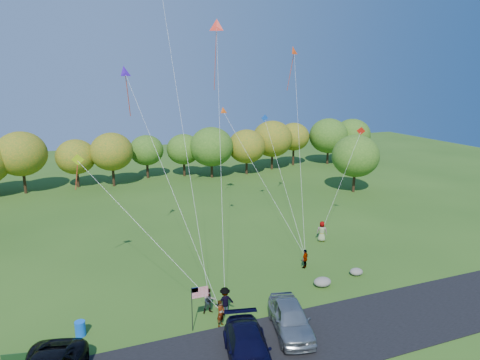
% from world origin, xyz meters
% --- Properties ---
extents(ground, '(140.00, 140.00, 0.00)m').
position_xyz_m(ground, '(0.00, 0.00, 0.00)').
color(ground, '#2A5016').
rests_on(ground, ground).
extents(asphalt_lane, '(44.00, 6.00, 0.06)m').
position_xyz_m(asphalt_lane, '(0.00, -4.00, 0.03)').
color(asphalt_lane, black).
rests_on(asphalt_lane, ground).
extents(treeline, '(76.05, 28.13, 8.65)m').
position_xyz_m(treeline, '(0.70, 36.25, 4.83)').
color(treeline, '#332212').
rests_on(treeline, ground).
extents(minivan_navy, '(3.35, 5.84, 1.59)m').
position_xyz_m(minivan_navy, '(-1.65, -4.60, 0.86)').
color(minivan_navy, black).
rests_on(minivan_navy, asphalt_lane).
extents(minivan_silver, '(3.13, 5.35, 1.71)m').
position_xyz_m(minivan_silver, '(1.72, -2.91, 0.92)').
color(minivan_silver, '#949A9E').
rests_on(minivan_silver, asphalt_lane).
extents(flyer_a, '(0.73, 0.70, 1.68)m').
position_xyz_m(flyer_a, '(-1.88, -0.80, 0.84)').
color(flyer_a, '#4C4C59').
rests_on(flyer_a, ground).
extents(flyer_b, '(0.82, 0.65, 1.67)m').
position_xyz_m(flyer_b, '(-2.10, 0.84, 0.83)').
color(flyer_b, '#4C4C59').
rests_on(flyer_b, ground).
extents(flyer_c, '(1.20, 0.71, 1.81)m').
position_xyz_m(flyer_c, '(-1.21, 0.35, 0.91)').
color(flyer_c, '#4C4C59').
rests_on(flyer_c, ground).
extents(flyer_d, '(0.95, 0.84, 1.54)m').
position_xyz_m(flyer_d, '(6.85, 4.42, 0.77)').
color(flyer_d, '#4C4C59').
rests_on(flyer_d, ground).
extents(flyer_e, '(1.10, 1.00, 1.88)m').
position_xyz_m(flyer_e, '(11.05, 8.76, 0.94)').
color(flyer_e, '#4C4C59').
rests_on(flyer_e, ground).
extents(park_bench, '(1.73, 0.62, 0.97)m').
position_xyz_m(park_bench, '(-12.75, -0.80, 0.52)').
color(park_bench, '#143815').
rests_on(park_bench, ground).
extents(trash_barrel, '(0.60, 0.60, 0.89)m').
position_xyz_m(trash_barrel, '(-9.81, 1.20, 0.45)').
color(trash_barrel, blue).
rests_on(trash_barrel, ground).
extents(flag_assembly, '(1.03, 0.67, 2.80)m').
position_xyz_m(flag_assembly, '(-3.30, -0.70, 2.12)').
color(flag_assembly, black).
rests_on(flag_assembly, ground).
extents(boulder_near, '(1.30, 1.02, 0.65)m').
position_xyz_m(boulder_near, '(6.52, 1.30, 0.33)').
color(boulder_near, gray).
rests_on(boulder_near, ground).
extents(boulder_far, '(1.01, 0.84, 0.53)m').
position_xyz_m(boulder_far, '(9.86, 1.91, 0.26)').
color(boulder_far, gray).
rests_on(boulder_far, ground).
extents(kites_aloft, '(24.60, 10.98, 17.52)m').
position_xyz_m(kites_aloft, '(2.32, 13.17, 17.76)').
color(kites_aloft, red).
rests_on(kites_aloft, ground).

